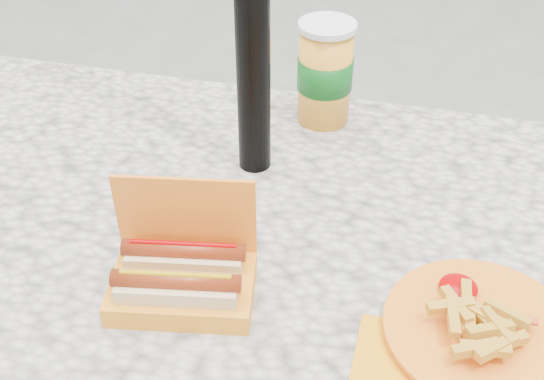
# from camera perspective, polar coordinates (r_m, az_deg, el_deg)

# --- Properties ---
(picnic_table) EXTENTS (1.20, 0.80, 0.75)m
(picnic_table) POSITION_cam_1_polar(r_m,az_deg,el_deg) (1.04, -3.62, -7.70)
(picnic_table) COLOR beige
(picnic_table) RESTS_ON ground
(hotdog_box) EXTENTS (0.19, 0.15, 0.15)m
(hotdog_box) POSITION_cam_1_polar(r_m,az_deg,el_deg) (0.86, -7.52, -7.16)
(hotdog_box) COLOR orange
(hotdog_box) RESTS_ON picnic_table
(fries_plate) EXTENTS (0.26, 0.30, 0.05)m
(fries_plate) POSITION_cam_1_polar(r_m,az_deg,el_deg) (0.85, 16.76, -11.37)
(fries_plate) COLOR orange
(fries_plate) RESTS_ON picnic_table
(soda_cup) EXTENTS (0.09, 0.09, 0.18)m
(soda_cup) POSITION_cam_1_polar(r_m,az_deg,el_deg) (1.16, 4.45, 9.75)
(soda_cup) COLOR #FFA32C
(soda_cup) RESTS_ON picnic_table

